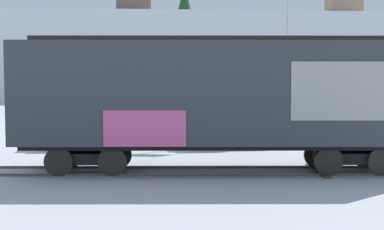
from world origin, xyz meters
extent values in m
plane|color=#B2B5BC|center=(0.00, 0.00, 0.00)|extent=(260.00, 260.00, 0.00)
cube|color=#4C4742|center=(-0.87, -0.72, 0.04)|extent=(59.89, 3.81, 0.08)
cube|color=#4C4742|center=(-0.78, 0.72, 0.04)|extent=(59.89, 3.81, 0.08)
cube|color=#423323|center=(2.45, -0.20, 0.04)|extent=(0.39, 2.51, 0.07)
cube|color=#33383D|center=(-0.83, 0.00, 2.63)|extent=(13.27, 3.65, 3.23)
cube|color=#2D2823|center=(-0.83, 0.00, 4.37)|extent=(12.46, 1.17, 0.24)
cube|color=#999999|center=(2.59, -1.65, 2.71)|extent=(2.88, 0.21, 1.78)
cube|color=#CC4C8C|center=(-3.26, -1.29, 1.58)|extent=(2.50, 0.18, 1.10)
cube|color=black|center=(-0.83, 0.00, 0.92)|extent=(12.93, 2.35, 0.20)
cube|color=black|center=(-5.12, 0.27, 0.51)|extent=(2.17, 1.41, 0.36)
cylinder|color=black|center=(-6.01, -0.40, 0.46)|extent=(0.93, 0.18, 0.92)
cylinder|color=black|center=(-5.92, 1.04, 0.46)|extent=(0.93, 0.18, 0.92)
cylinder|color=black|center=(-4.32, -0.51, 0.46)|extent=(0.93, 0.18, 0.92)
cylinder|color=black|center=(-4.23, 0.93, 0.46)|extent=(0.93, 0.18, 0.92)
cube|color=black|center=(3.46, -0.27, 0.51)|extent=(2.17, 1.41, 0.36)
cylinder|color=black|center=(2.57, -0.93, 0.46)|extent=(0.93, 0.18, 0.92)
cylinder|color=black|center=(2.66, 0.51, 0.46)|extent=(0.93, 0.18, 0.92)
cylinder|color=black|center=(4.27, -1.04, 0.46)|extent=(0.93, 0.18, 0.92)
cylinder|color=black|center=(4.36, 0.40, 0.46)|extent=(0.93, 0.18, 0.92)
cylinder|color=silver|center=(3.98, 9.84, 4.66)|extent=(0.12, 0.12, 9.31)
cube|color=silver|center=(0.00, 71.68, 6.74)|extent=(154.76, 29.10, 13.47)
cube|color=brown|center=(-6.35, 62.95, 14.87)|extent=(5.53, 4.06, 2.79)
cube|color=#8C725B|center=(26.81, 62.95, 15.00)|extent=(5.35, 3.32, 3.04)
cone|color=#193D23|center=(-7.23, 64.85, 15.84)|extent=(2.36, 2.36, 4.73)
cube|color=silver|center=(-5.80, 6.51, 0.63)|extent=(4.67, 1.92, 0.61)
cube|color=#2D333D|center=(-5.88, 6.51, 1.25)|extent=(2.26, 1.64, 0.65)
cylinder|color=black|center=(-4.28, 7.39, 0.32)|extent=(0.65, 0.25, 0.64)
cylinder|color=black|center=(-4.20, 5.77, 0.32)|extent=(0.65, 0.25, 0.64)
cylinder|color=black|center=(-7.40, 7.25, 0.32)|extent=(0.65, 0.25, 0.64)
cylinder|color=black|center=(-7.33, 5.63, 0.32)|extent=(0.65, 0.25, 0.64)
cube|color=#B21E1E|center=(0.59, 6.35, 0.68)|extent=(4.31, 1.91, 0.72)
cube|color=#2D333D|center=(0.36, 6.35, 1.38)|extent=(1.87, 1.65, 0.69)
cylinder|color=black|center=(2.00, 7.24, 0.32)|extent=(0.65, 0.24, 0.64)
cylinder|color=black|center=(2.06, 5.57, 0.32)|extent=(0.65, 0.24, 0.64)
cylinder|color=black|center=(-0.89, 7.14, 0.32)|extent=(0.65, 0.24, 0.64)
cylinder|color=black|center=(-0.83, 5.47, 0.32)|extent=(0.65, 0.24, 0.64)
camera|label=1|loc=(-2.85, -16.51, 2.99)|focal=47.17mm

